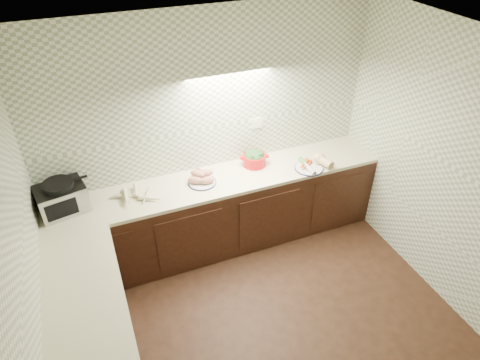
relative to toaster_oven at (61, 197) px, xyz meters
name	(u,v)px	position (x,y,z in m)	size (l,w,h in m)	color
room	(291,208)	(1.56, -1.58, 0.58)	(3.60, 3.60, 2.60)	black
counter	(182,282)	(0.88, -0.90, -0.60)	(3.60, 3.60, 0.90)	black
toaster_oven	(61,197)	(0.00, 0.00, 0.00)	(0.50, 0.42, 0.31)	black
parsnip_pile	(142,196)	(0.72, -0.11, -0.11)	(0.31, 0.36, 0.08)	beige
sweet_potato_plate	(202,178)	(1.36, -0.06, -0.09)	(0.31, 0.30, 0.14)	#161843
onion_bowl	(199,174)	(1.37, 0.05, -0.11)	(0.14, 0.14, 0.11)	black
dutch_oven	(254,158)	(2.01, 0.05, -0.06)	(0.32, 0.31, 0.18)	red
veg_plate	(314,162)	(2.60, -0.23, -0.09)	(0.39, 0.35, 0.15)	#161843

